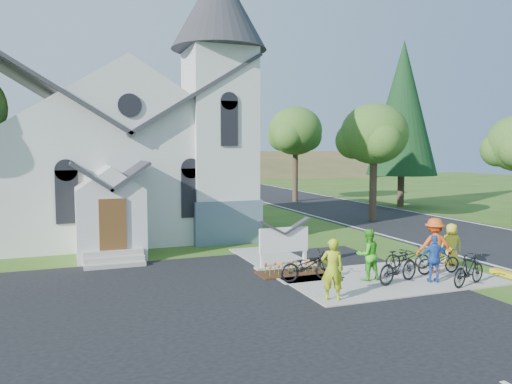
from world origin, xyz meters
name	(u,v)px	position (x,y,z in m)	size (l,w,h in m)	color
ground	(359,287)	(0.00, 0.00, 0.00)	(120.00, 120.00, 0.00)	#315718
parking_lot	(144,339)	(-7.00, -2.00, 0.01)	(20.00, 16.00, 0.02)	black
road	(366,214)	(10.00, 15.00, 0.01)	(8.00, 90.00, 0.02)	black
sidewalk	(390,278)	(1.50, 0.50, 0.03)	(7.00, 4.00, 0.05)	#9B958C
church	(132,131)	(-5.48, 12.48, 5.25)	(12.35, 12.00, 13.00)	silver
church_sign	(284,240)	(-1.20, 3.20, 1.03)	(2.20, 0.40, 1.70)	#9B958C
flower_bed	(294,273)	(-1.20, 2.30, 0.04)	(2.60, 1.10, 0.07)	#34180E
tree_road_near	(374,135)	(8.50, 12.00, 5.21)	(4.00, 4.00, 7.05)	#3B2920
tree_road_mid	(295,131)	(9.00, 24.00, 5.78)	(4.40, 4.40, 7.80)	#3B2920
conifer	(403,108)	(15.00, 18.00, 7.39)	(5.20, 5.20, 12.40)	#3B2920
distant_hills	(159,164)	(3.36, 56.33, 2.17)	(61.00, 10.00, 5.60)	brown
cyclist_0	(332,269)	(-1.52, -0.98, 0.94)	(0.65, 0.43, 1.79)	#A2BC16
bike_0	(307,266)	(-1.27, 1.14, 0.55)	(0.66, 1.89, 0.99)	black
cyclist_1	(368,254)	(0.65, 0.54, 0.90)	(0.83, 0.64, 1.70)	green
bike_1	(398,266)	(1.34, -0.17, 0.60)	(0.51, 1.82, 1.10)	black
cyclist_2	(434,259)	(2.51, -0.47, 0.82)	(0.91, 0.38, 1.54)	#2351B3
bike_2	(408,257)	(2.85, 1.32, 0.47)	(0.56, 1.60, 0.84)	black
cyclist_3	(434,246)	(3.34, 0.51, 1.02)	(1.25, 0.72, 1.93)	#DE5018
bike_3	(469,270)	(3.25, -1.20, 0.57)	(0.49, 1.73, 1.04)	black
cyclist_4	(451,244)	(4.70, 1.20, 0.84)	(0.77, 0.50, 1.58)	gold
bike_4	(438,261)	(3.41, 0.37, 0.49)	(0.58, 1.67, 0.88)	black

